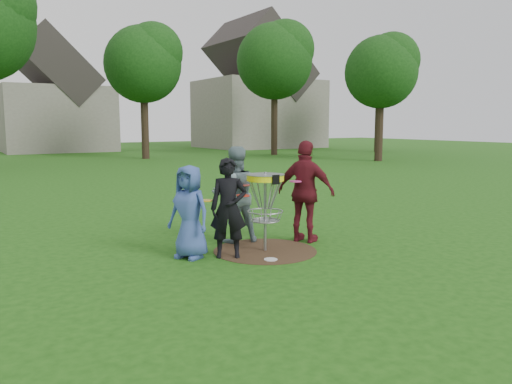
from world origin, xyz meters
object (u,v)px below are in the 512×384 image
player_black (229,208)px  disc_golf_basket (265,193)px  player_blue (189,212)px  player_maroon (306,192)px  player_grey (235,195)px

player_black → disc_golf_basket: 0.76m
player_blue → player_maroon: (2.30, -0.11, 0.18)m
player_blue → player_grey: (1.18, 0.58, 0.12)m
player_grey → player_maroon: 1.32m
player_maroon → disc_golf_basket: size_ratio=1.37×
player_maroon → disc_golf_basket: (-1.01, -0.18, 0.07)m
player_black → disc_golf_basket: (0.74, 0.03, 0.19)m
player_black → disc_golf_basket: player_black is taller
player_maroon → disc_golf_basket: bearing=70.7°
player_blue → player_grey: 1.32m
player_grey → player_maroon: (1.12, -0.69, 0.05)m
player_black → player_maroon: 1.76m
player_black → player_grey: size_ratio=0.92×
player_blue → disc_golf_basket: bearing=48.5°
player_black → player_maroon: size_ratio=0.87×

